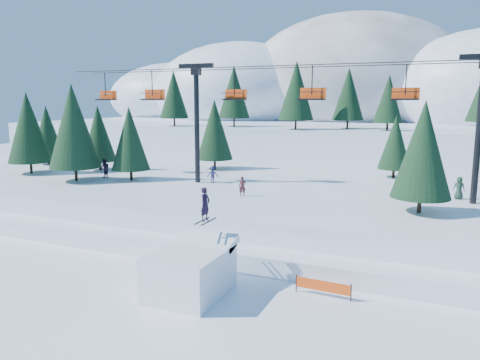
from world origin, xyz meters
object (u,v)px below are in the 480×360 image
at_px(jump_kicker, 191,270).
at_px(banner_far, 427,283).
at_px(banner_near, 323,286).
at_px(chairlift, 307,105).

bearing_deg(jump_kicker, banner_far, 23.70).
height_order(banner_near, banner_far, same).
bearing_deg(banner_far, jump_kicker, -156.30).
relative_size(jump_kicker, chairlift, 0.11).
bearing_deg(jump_kicker, banner_near, 20.20).
relative_size(chairlift, banner_near, 16.11).
bearing_deg(banner_far, banner_near, -152.01).
distance_m(jump_kicker, chairlift, 18.48).
bearing_deg(banner_far, chairlift, 129.46).
distance_m(jump_kicker, banner_near, 6.67).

